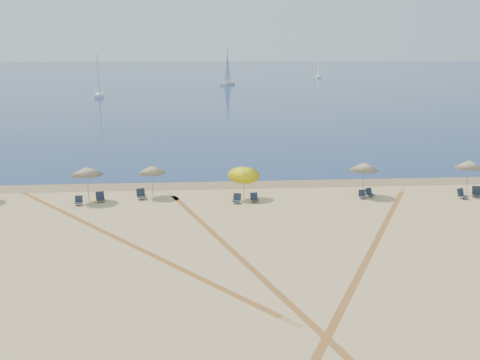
% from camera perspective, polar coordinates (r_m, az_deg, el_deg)
% --- Properties ---
extents(ground, '(160.00, 160.00, 0.00)m').
position_cam_1_polar(ground, '(20.85, 4.34, -16.46)').
color(ground, tan).
rests_on(ground, ground).
extents(ocean, '(500.00, 500.00, 0.00)m').
position_cam_1_polar(ocean, '(243.09, -3.72, 10.99)').
color(ocean, '#0C2151').
rests_on(ocean, ground).
extents(wet_sand, '(500.00, 500.00, 0.00)m').
position_cam_1_polar(wet_sand, '(43.21, -0.40, -0.44)').
color(wet_sand, olive).
rests_on(wet_sand, ground).
extents(umbrella_1, '(2.22, 2.22, 2.51)m').
position_cam_1_polar(umbrella_1, '(39.40, -15.52, 0.92)').
color(umbrella_1, gray).
rests_on(umbrella_1, ground).
extents(umbrella_2, '(1.97, 1.97, 2.33)m').
position_cam_1_polar(umbrella_2, '(39.74, -9.11, 1.09)').
color(umbrella_2, gray).
rests_on(umbrella_2, ground).
extents(umbrella_3, '(2.28, 2.33, 2.60)m').
position_cam_1_polar(umbrella_3, '(38.66, 0.40, 0.87)').
color(umbrella_3, gray).
rests_on(umbrella_3, ground).
extents(umbrella_4, '(2.08, 2.08, 2.52)m').
position_cam_1_polar(umbrella_4, '(40.35, 12.68, 1.39)').
color(umbrella_4, gray).
rests_on(umbrella_4, ground).
extents(umbrella_5, '(2.05, 2.05, 2.62)m').
position_cam_1_polar(umbrella_5, '(42.94, 22.57, 1.53)').
color(umbrella_5, gray).
rests_on(umbrella_5, ground).
extents(chair_2, '(0.56, 0.64, 0.62)m').
position_cam_1_polar(chair_2, '(39.08, -16.31, -2.10)').
color(chair_2, '#1A212D').
rests_on(chair_2, ground).
extents(chair_3, '(0.75, 0.81, 0.69)m').
position_cam_1_polar(chair_3, '(39.47, -14.22, -1.76)').
color(chair_3, '#1A212D').
rests_on(chair_3, ground).
extents(chair_4, '(0.79, 0.86, 0.73)m').
position_cam_1_polar(chair_4, '(39.58, -10.17, -1.49)').
color(chair_4, '#1A212D').
rests_on(chair_4, ground).
extents(chair_5, '(0.68, 0.75, 0.65)m').
position_cam_1_polar(chair_5, '(37.98, -0.32, -1.96)').
color(chair_5, '#1A212D').
rests_on(chair_5, ground).
extents(chair_6, '(0.59, 0.67, 0.62)m').
position_cam_1_polar(chair_6, '(38.27, 1.48, -1.86)').
color(chair_6, '#1A212D').
rests_on(chair_6, ground).
extents(chair_7, '(0.50, 0.59, 0.59)m').
position_cam_1_polar(chair_7, '(40.09, 12.51, -1.49)').
color(chair_7, '#1A212D').
rests_on(chair_7, ground).
extents(chair_8, '(0.69, 0.74, 0.61)m').
position_cam_1_polar(chair_8, '(40.66, 13.24, -1.31)').
color(chair_8, '#1A212D').
rests_on(chair_8, ground).
extents(chair_9, '(0.81, 0.86, 0.70)m').
position_cam_1_polar(chair_9, '(42.16, 21.94, -1.36)').
color(chair_9, '#1A212D').
rests_on(chair_9, ground).
extents(chair_10, '(0.75, 0.83, 0.73)m').
position_cam_1_polar(chair_10, '(43.10, 23.25, -1.16)').
color(chair_10, '#1A212D').
rests_on(chair_10, ground).
extents(sailboat_0, '(2.22, 6.29, 9.18)m').
position_cam_1_polar(sailboat_0, '(125.56, -14.38, 9.58)').
color(sailboat_0, white).
rests_on(sailboat_0, ocean).
extents(sailboat_1, '(4.61, 6.98, 10.29)m').
position_cam_1_polar(sailboat_1, '(161.92, -1.28, 10.89)').
color(sailboat_1, white).
rests_on(sailboat_1, ocean).
extents(sailboat_2, '(1.81, 5.54, 8.11)m').
position_cam_1_polar(sailboat_2, '(202.24, 8.08, 11.09)').
color(sailboat_2, white).
rests_on(sailboat_2, ocean).
extents(tire_tracks, '(53.05, 43.27, 0.00)m').
position_cam_1_polar(tire_tracks, '(29.54, -0.28, -7.12)').
color(tire_tracks, tan).
rests_on(tire_tracks, ground).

